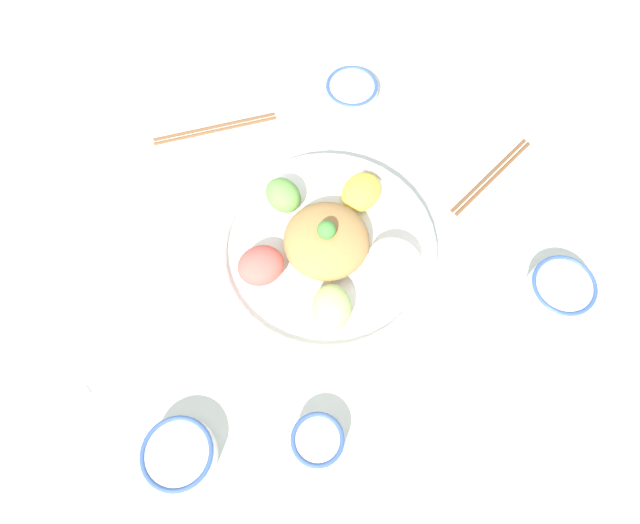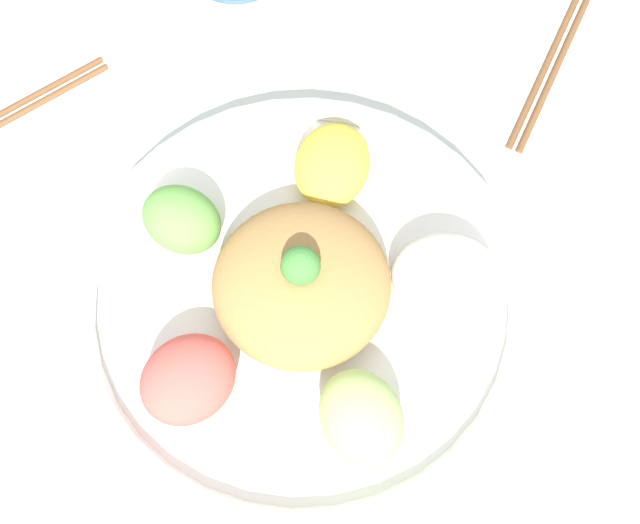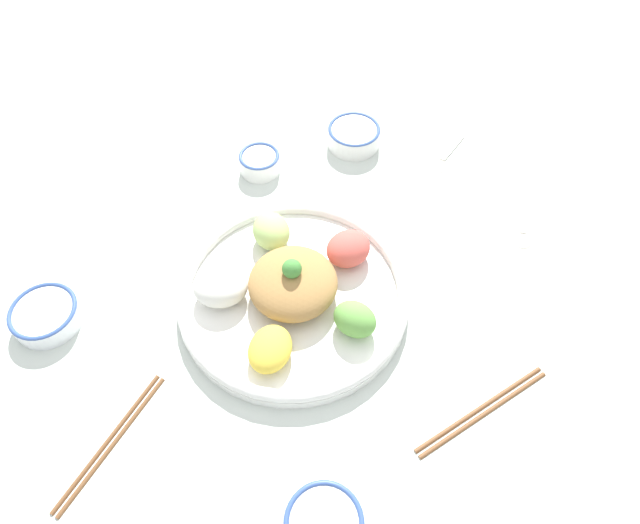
{
  "view_description": "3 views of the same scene",
  "coord_description": "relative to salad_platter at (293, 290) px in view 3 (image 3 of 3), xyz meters",
  "views": [
    {
      "loc": [
        -0.21,
        0.31,
        0.87
      ],
      "look_at": [
        -0.02,
        0.01,
        0.04
      ],
      "focal_mm": 30.0,
      "sensor_mm": 36.0,
      "label": 1
    },
    {
      "loc": [
        -0.09,
        0.22,
        0.73
      ],
      "look_at": [
        -0.02,
        -0.03,
        0.09
      ],
      "focal_mm": 50.0,
      "sensor_mm": 36.0,
      "label": 2
    },
    {
      "loc": [
        0.17,
        -0.48,
        0.78
      ],
      "look_at": [
        0.02,
        0.01,
        0.07
      ],
      "focal_mm": 30.0,
      "sensor_mm": 36.0,
      "label": 3
    }
  ],
  "objects": [
    {
      "name": "rice_bowl_blue",
      "position": [
        -0.37,
        -0.16,
        -0.01
      ],
      "size": [
        0.11,
        0.11,
        0.04
      ],
      "color": "white",
      "rests_on": "ground_plane"
    },
    {
      "name": "salad_platter",
      "position": [
        0.0,
        0.0,
        0.0
      ],
      "size": [
        0.39,
        0.39,
        0.11
      ],
      "color": "white",
      "rests_on": "ground_plane"
    },
    {
      "name": "serving_spoon_extra",
      "position": [
        0.19,
        0.41,
        -0.02
      ],
      "size": [
        0.07,
        0.13,
        0.01
      ],
      "rotation": [
        0.0,
        0.0,
        1.24
      ],
      "color": "beige",
      "rests_on": "ground_plane"
    },
    {
      "name": "ground_plane",
      "position": [
        0.01,
        0.03,
        -0.03
      ],
      "size": [
        2.4,
        2.4,
        0.0
      ],
      "primitive_type": "plane",
      "color": "silver"
    },
    {
      "name": "sauce_bowl_red",
      "position": [
        -0.16,
        0.28,
        -0.0
      ],
      "size": [
        0.08,
        0.08,
        0.04
      ],
      "color": "white",
      "rests_on": "ground_plane"
    },
    {
      "name": "sauce_bowl_dark",
      "position": [
        0.15,
        -0.32,
        -0.01
      ],
      "size": [
        0.1,
        0.1,
        0.03
      ],
      "color": "white",
      "rests_on": "ground_plane"
    },
    {
      "name": "rice_bowl_plain",
      "position": [
        0.0,
        0.41,
        -0.0
      ],
      "size": [
        0.11,
        0.11,
        0.04
      ],
      "color": "white",
      "rests_on": "ground_plane"
    },
    {
      "name": "serving_spoon_main",
      "position": [
        0.37,
        0.27,
        -0.02
      ],
      "size": [
        0.03,
        0.12,
        0.01
      ],
      "rotation": [
        0.0,
        0.0,
        1.57
      ],
      "color": "beige",
      "rests_on": "ground_plane"
    },
    {
      "name": "chopsticks_pair_near",
      "position": [
        -0.18,
        -0.31,
        -0.02
      ],
      "size": [
        0.06,
        0.22,
        0.01
      ],
      "rotation": [
        0.0,
        0.0,
        1.36
      ],
      "color": "brown",
      "rests_on": "ground_plane"
    },
    {
      "name": "chopsticks_pair_far",
      "position": [
        0.33,
        -0.11,
        -0.02
      ],
      "size": [
        0.18,
        0.19,
        0.01
      ],
      "rotation": [
        0.0,
        0.0,
        3.98
      ],
      "color": "brown",
      "rests_on": "ground_plane"
    }
  ]
}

